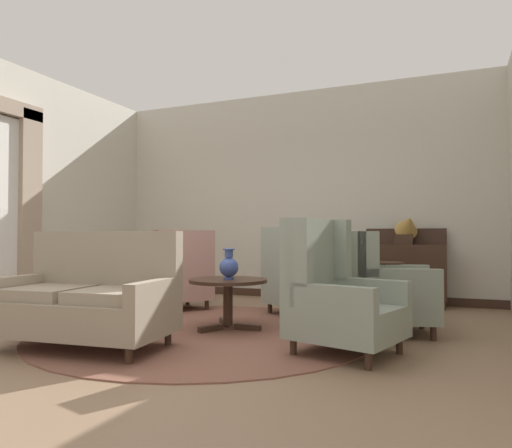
% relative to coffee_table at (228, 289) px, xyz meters
% --- Properties ---
extents(ground, '(8.95, 8.95, 0.00)m').
position_rel_coffee_table_xyz_m(ground, '(-0.16, -0.50, -0.42)').
color(ground, '#896B51').
extents(wall_back, '(6.26, 0.08, 3.25)m').
position_rel_coffee_table_xyz_m(wall_back, '(-0.16, 2.69, 1.21)').
color(wall_back, beige).
rests_on(wall_back, ground).
extents(wall_left, '(0.08, 4.47, 3.25)m').
position_rel_coffee_table_xyz_m(wall_left, '(-3.21, 0.46, 1.21)').
color(wall_left, beige).
rests_on(wall_left, ground).
extents(baseboard_back, '(6.10, 0.03, 0.12)m').
position_rel_coffee_table_xyz_m(baseboard_back, '(-0.16, 2.64, -0.36)').
color(baseboard_back, '#382319').
rests_on(baseboard_back, ground).
extents(area_rug, '(3.40, 3.40, 0.01)m').
position_rel_coffee_table_xyz_m(area_rug, '(-0.16, -0.20, -0.41)').
color(area_rug, brown).
rests_on(area_rug, ground).
extents(coffee_table, '(0.81, 0.81, 0.52)m').
position_rel_coffee_table_xyz_m(coffee_table, '(0.00, 0.00, 0.00)').
color(coffee_table, '#382319').
rests_on(coffee_table, ground).
extents(porcelain_vase, '(0.20, 0.20, 0.32)m').
position_rel_coffee_table_xyz_m(porcelain_vase, '(0.03, -0.03, 0.24)').
color(porcelain_vase, '#384C93').
rests_on(porcelain_vase, coffee_table).
extents(settee, '(1.58, 0.95, 1.01)m').
position_rel_coffee_table_xyz_m(settee, '(-0.78, -1.19, -0.01)').
color(settee, gray).
rests_on(settee, ground).
extents(armchair_foreground_right, '(0.98, 0.94, 1.12)m').
position_rel_coffee_table_xyz_m(armchair_foreground_right, '(1.26, -0.53, 0.05)').
color(armchair_foreground_right, gray).
rests_on(armchair_foreground_right, ground).
extents(armchair_near_sideboard, '(0.98, 0.90, 1.02)m').
position_rel_coffee_table_xyz_m(armchair_near_sideboard, '(1.52, 0.45, 0.02)').
color(armchair_near_sideboard, gray).
rests_on(armchair_near_sideboard, ground).
extents(armchair_near_window, '(1.09, 1.08, 1.05)m').
position_rel_coffee_table_xyz_m(armchair_near_window, '(-1.18, 0.92, 0.03)').
color(armchair_near_window, tan).
rests_on(armchair_near_window, ground).
extents(armchair_back_corner, '(1.14, 1.15, 1.08)m').
position_rel_coffee_table_xyz_m(armchair_back_corner, '(0.47, 1.13, 0.03)').
color(armchair_back_corner, gray).
rests_on(armchair_back_corner, ground).
extents(side_table, '(0.45, 0.45, 0.68)m').
position_rel_coffee_table_xyz_m(side_table, '(1.44, 0.94, -0.01)').
color(side_table, '#382319').
rests_on(side_table, ground).
extents(sideboard, '(1.09, 0.35, 1.08)m').
position_rel_coffee_table_xyz_m(sideboard, '(1.54, 2.40, 0.07)').
color(sideboard, '#382319').
rests_on(sideboard, ground).
extents(gramophone, '(0.43, 0.49, 0.49)m').
position_rel_coffee_table_xyz_m(gramophone, '(1.58, 2.31, 0.67)').
color(gramophone, '#382319').
rests_on(gramophone, sideboard).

